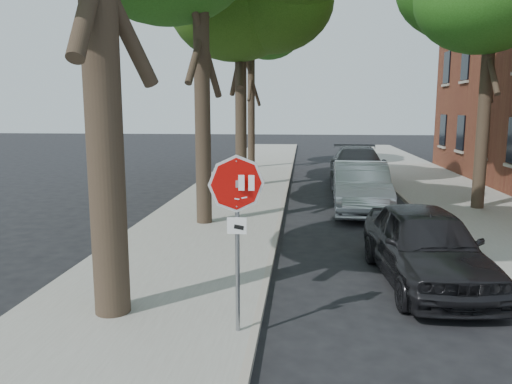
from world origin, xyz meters
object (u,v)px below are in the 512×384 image
stop_sign (237,210)px  car_b (361,187)px  tree_far (251,37)px  car_a (425,245)px  car_c (357,167)px

stop_sign → car_b: bearing=73.6°
tree_far → car_b: 14.06m
stop_sign → car_b: stop_sign is taller
car_a → car_b: car_b is taller
tree_far → car_c: (5.32, -5.78, -6.37)m
stop_sign → car_b: (2.82, 9.59, -1.14)m
car_c → stop_sign: bearing=-99.7°
car_a → car_c: car_c is taller
stop_sign → car_c: 15.75m
tree_far → car_c: size_ratio=1.60×
car_a → car_b: bearing=89.7°
tree_far → car_c: bearing=-47.4°
car_a → car_b: (-0.48, 6.85, 0.05)m
tree_far → car_a: tree_far is taller
stop_sign → car_b: 10.06m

